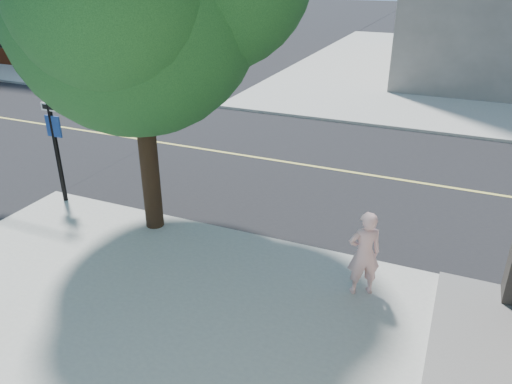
% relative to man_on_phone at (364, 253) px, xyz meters
% --- Properties ---
extents(ground, '(140.00, 140.00, 0.00)m').
position_rel_man_on_phone_xyz_m(ground, '(-7.14, 1.14, -0.92)').
color(ground, black).
rests_on(ground, ground).
extents(road_ew, '(140.00, 9.00, 0.01)m').
position_rel_man_on_phone_xyz_m(road_ew, '(-7.14, 5.64, -0.92)').
color(road_ew, black).
rests_on(road_ew, ground).
extents(sidewalk_nw, '(26.00, 25.00, 0.12)m').
position_rel_man_on_phone_xyz_m(sidewalk_nw, '(-30.14, 22.64, -0.86)').
color(sidewalk_nw, '#A5A49B').
rests_on(sidewalk_nw, ground).
extents(man_on_phone, '(0.70, 0.62, 1.61)m').
position_rel_man_on_phone_xyz_m(man_on_phone, '(0.00, 0.00, 0.00)').
color(man_on_phone, '#FABCB7').
rests_on(man_on_phone, sidewalk_se).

